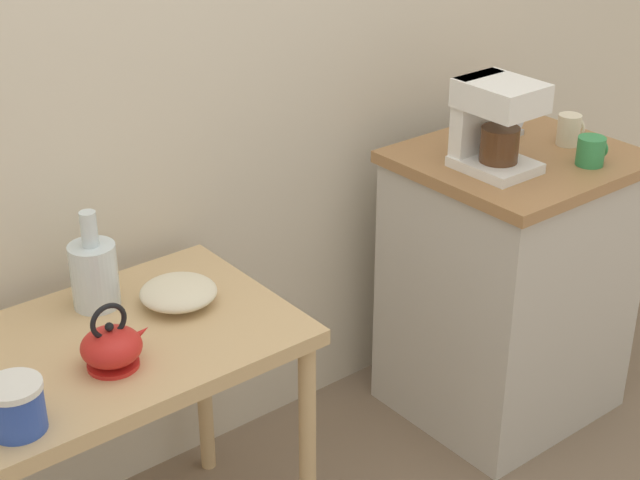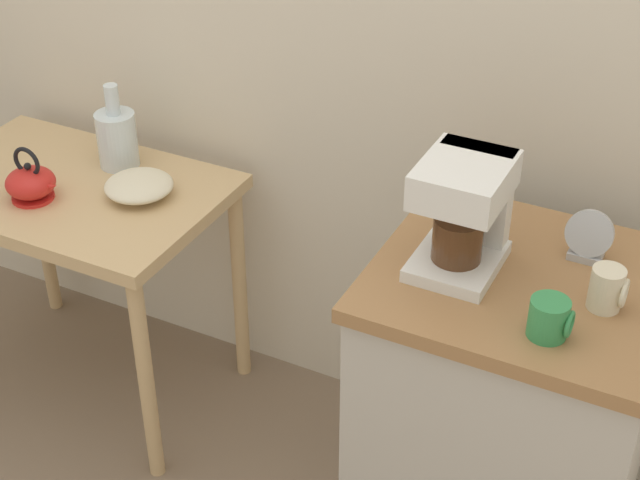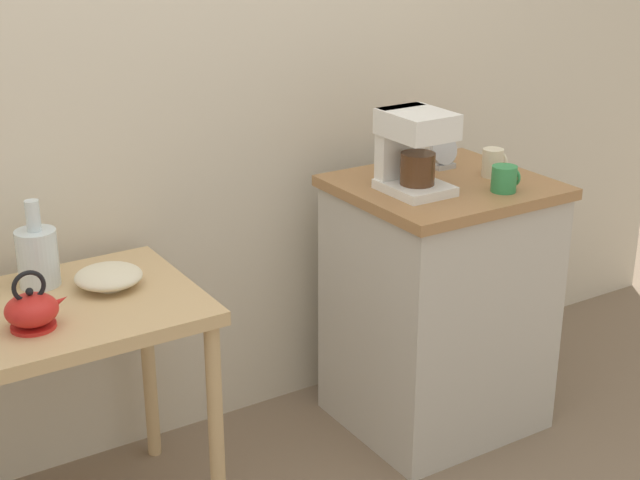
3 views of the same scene
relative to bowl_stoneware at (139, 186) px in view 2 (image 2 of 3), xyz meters
name	(u,v)px [view 2 (image 2 of 3)]	position (x,y,z in m)	size (l,w,h in m)	color
ground_plane	(249,447)	(0.37, -0.08, -0.76)	(8.00, 8.00, 0.00)	#7A6651
wooden_table	(75,214)	(-0.21, -0.04, -0.13)	(0.86, 0.57, 0.73)	tan
kitchen_counter	(505,424)	(1.12, -0.11, -0.32)	(0.65, 0.59, 0.88)	#BCB7AD
bowl_stoneware	(139,186)	(0.00, 0.00, 0.00)	(0.19, 0.19, 0.06)	beige
teakettle	(31,183)	(-0.25, -0.14, 0.02)	(0.17, 0.14, 0.16)	red
glass_carafe_vase	(117,137)	(-0.16, 0.12, 0.06)	(0.12, 0.12, 0.25)	silver
coffee_maker	(465,207)	(0.97, -0.12, 0.26)	(0.18, 0.22, 0.26)	white
mug_small_cream	(608,289)	(1.29, -0.14, 0.17)	(0.08, 0.07, 0.09)	beige
mug_tall_green	(550,319)	(1.21, -0.29, 0.16)	(0.09, 0.08, 0.08)	#338C4C
table_clock	(589,238)	(1.21, 0.02, 0.18)	(0.11, 0.05, 0.12)	#B2B5BA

